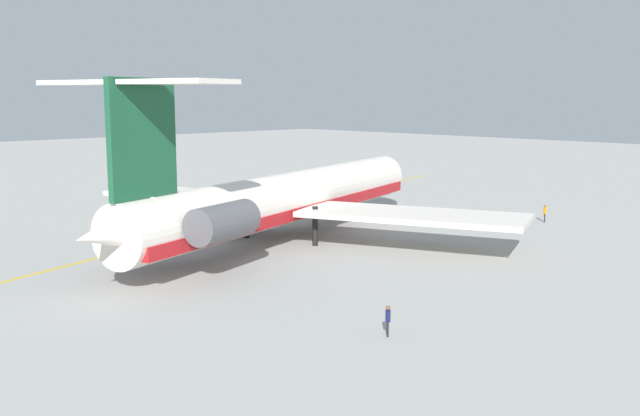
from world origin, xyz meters
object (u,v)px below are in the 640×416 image
(main_jetliner, at_px, (280,199))
(ground_crew_near_tail, at_px, (289,188))
(ground_crew_portside, at_px, (545,211))
(ground_crew_near_nose, at_px, (388,317))
(safety_cone_wingtip, at_px, (249,190))

(main_jetliner, bearing_deg, ground_crew_near_tail, 30.10)
(main_jetliner, relative_size, ground_crew_portside, 25.09)
(ground_crew_near_nose, relative_size, ground_crew_portside, 0.92)
(ground_crew_portside, bearing_deg, main_jetliner, 32.72)
(ground_crew_portside, xyz_separation_m, safety_cone_wingtip, (6.67, -38.48, -0.88))
(ground_crew_near_nose, xyz_separation_m, safety_cone_wingtip, (-30.68, -49.78, -0.78))
(safety_cone_wingtip, bearing_deg, ground_crew_portside, 99.84)
(main_jetliner, distance_m, ground_crew_near_tail, 28.32)
(main_jetliner, relative_size, ground_crew_near_nose, 27.27)
(ground_crew_portside, distance_m, safety_cone_wingtip, 39.06)
(main_jetliner, distance_m, ground_crew_near_nose, 25.83)
(safety_cone_wingtip, bearing_deg, main_jetliner, 55.99)
(main_jetliner, relative_size, ground_crew_near_tail, 26.95)
(main_jetliner, bearing_deg, ground_crew_portside, -40.77)
(ground_crew_near_tail, bearing_deg, main_jetliner, -87.65)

